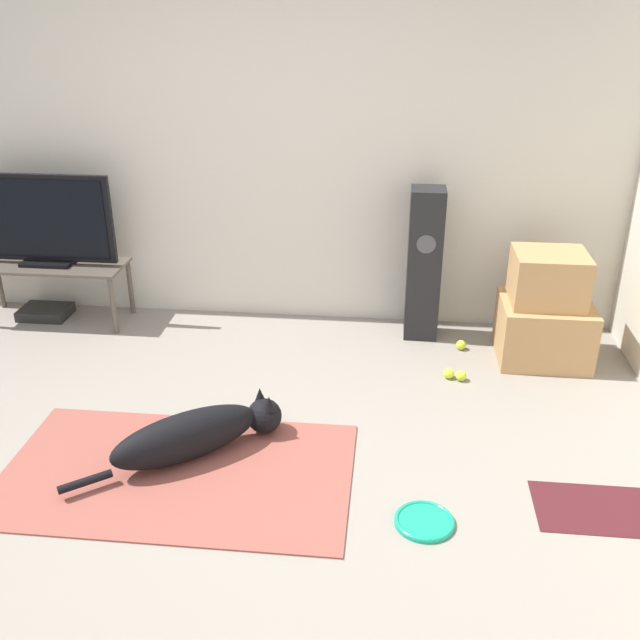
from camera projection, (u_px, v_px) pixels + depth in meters
The scene contains 15 objects.
ground_plane at pixel (175, 487), 3.47m from camera, with size 12.00×12.00×0.00m, color gray.
wall_back at pixel (248, 140), 4.83m from camera, with size 8.00×0.06×2.55m.
area_rug at pixel (177, 473), 3.57m from camera, with size 1.75×1.01×0.01m.
dog at pixel (197, 433), 3.65m from camera, with size 0.97×0.79×0.26m.
frisbee at pixel (424, 521), 3.23m from camera, with size 0.27×0.27×0.03m.
cardboard_box_lower at pixel (544, 331), 4.61m from camera, with size 0.57×0.50×0.39m.
cardboard_box_upper at pixel (548, 278), 4.47m from camera, with size 0.45×0.39×0.33m.
floor_speaker at pixel (424, 264), 4.79m from camera, with size 0.23×0.23×1.04m.
tv_stand at pixel (50, 271), 5.07m from camera, with size 1.08×0.40×0.44m.
tv at pixel (42, 221), 4.92m from camera, with size 1.01×0.20×0.64m.
tennis_ball_by_boxes at pixel (449, 373), 4.43m from camera, with size 0.07×0.07×0.07m.
tennis_ball_near_speaker at pixel (461, 376), 4.40m from camera, with size 0.07×0.07×0.07m.
tennis_ball_loose_on_carpet at pixel (461, 345), 4.78m from camera, with size 0.07×0.07×0.07m.
game_console at pixel (46, 312), 5.27m from camera, with size 0.35×0.26×0.07m.
door_mat at pixel (613, 510), 3.32m from camera, with size 0.72×0.37×0.01m.
Camera 1 is at (1.00, -2.71, 2.21)m, focal length 40.00 mm.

